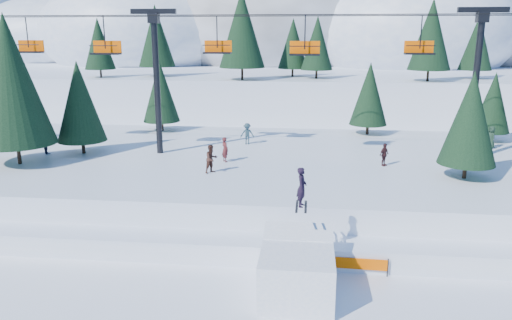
# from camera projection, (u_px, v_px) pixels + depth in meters

# --- Properties ---
(mid_shelf) EXTENTS (70.00, 22.00, 2.50)m
(mid_shelf) POSITION_uv_depth(u_px,v_px,m) (281.00, 172.00, 36.44)
(mid_shelf) COLOR white
(mid_shelf) RESTS_ON ground
(berm) EXTENTS (70.00, 6.00, 1.10)m
(berm) POSITION_uv_depth(u_px,v_px,m) (269.00, 234.00, 26.97)
(berm) COLOR white
(berm) RESTS_ON ground
(mountain_ridge) EXTENTS (119.00, 60.91, 26.46)m
(mountain_ridge) POSITION_uv_depth(u_px,v_px,m) (272.00, 42.00, 88.28)
(mountain_ridge) COLOR white
(mountain_ridge) RESTS_ON ground
(jump_kicker) EXTENTS (3.13, 4.36, 5.35)m
(jump_kicker) POSITION_uv_depth(u_px,v_px,m) (297.00, 269.00, 21.62)
(jump_kicker) COLOR white
(jump_kicker) RESTS_ON ground
(chairlift) EXTENTS (46.00, 3.21, 10.28)m
(chairlift) POSITION_uv_depth(u_px,v_px,m) (297.00, 60.00, 34.39)
(chairlift) COLOR black
(chairlift) RESTS_ON mid_shelf
(conifer_stand) EXTENTS (62.41, 17.28, 9.96)m
(conifer_stand) POSITION_uv_depth(u_px,v_px,m) (283.00, 93.00, 35.10)
(conifer_stand) COLOR black
(conifer_stand) RESTS_ON mid_shelf
(distant_skiers) EXTENTS (34.00, 10.09, 1.82)m
(distant_skiers) POSITION_uv_depth(u_px,v_px,m) (261.00, 143.00, 36.54)
(distant_skiers) COLOR #511D1F
(distant_skiers) RESTS_ON mid_shelf
(banner_near) EXTENTS (2.86, 0.18, 0.90)m
(banner_near) POSITION_uv_depth(u_px,v_px,m) (357.00, 264.00, 23.54)
(banner_near) COLOR black
(banner_near) RESTS_ON ground
(banner_far) EXTENTS (2.73, 0.91, 0.90)m
(banner_far) POSITION_uv_depth(u_px,v_px,m) (460.00, 262.00, 23.77)
(banner_far) COLOR black
(banner_far) RESTS_ON ground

